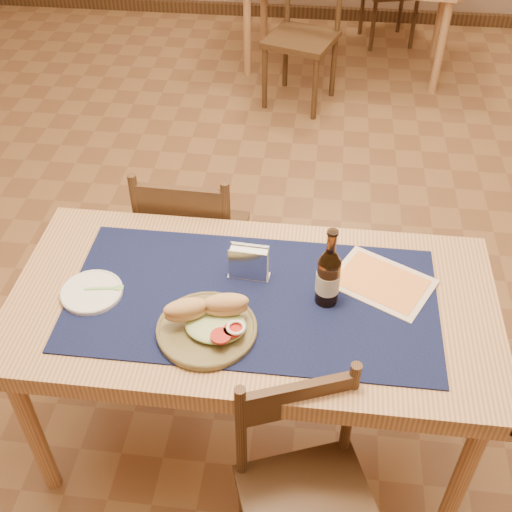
# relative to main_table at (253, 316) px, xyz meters

# --- Properties ---
(room) EXTENTS (6.04, 7.04, 2.84)m
(room) POSITION_rel_main_table_xyz_m (0.00, 0.80, 0.73)
(room) COLOR brown
(room) RESTS_ON ground
(main_table) EXTENTS (1.60, 0.80, 0.75)m
(main_table) POSITION_rel_main_table_xyz_m (0.00, 0.00, 0.00)
(main_table) COLOR tan
(main_table) RESTS_ON ground
(placemat) EXTENTS (1.20, 0.60, 0.01)m
(placemat) POSITION_rel_main_table_xyz_m (0.00, 0.00, 0.09)
(placemat) COLOR #11163E
(placemat) RESTS_ON main_table
(baseboard) EXTENTS (6.00, 7.00, 0.10)m
(baseboard) POSITION_rel_main_table_xyz_m (0.00, 0.80, -0.62)
(baseboard) COLOR #463019
(baseboard) RESTS_ON ground
(chair_main_far) EXTENTS (0.42, 0.42, 0.89)m
(chair_main_far) POSITION_rel_main_table_xyz_m (-0.33, 0.59, -0.20)
(chair_main_far) COLOR #463019
(chair_main_far) RESTS_ON ground
(chair_main_near) EXTENTS (0.50, 0.50, 0.84)m
(chair_main_near) POSITION_rel_main_table_xyz_m (0.22, -0.50, -0.23)
(chair_main_near) COLOR #463019
(chair_main_near) RESTS_ON ground
(chair_back_near) EXTENTS (0.54, 0.54, 0.93)m
(chair_back_near) POSITION_rel_main_table_xyz_m (0.02, 2.77, -0.18)
(chair_back_near) COLOR #463019
(chair_back_near) RESTS_ON ground
(sandwich_plate) EXTENTS (0.31, 0.31, 0.12)m
(sandwich_plate) POSITION_rel_main_table_xyz_m (-0.12, -0.16, 0.12)
(sandwich_plate) COLOR brown
(sandwich_plate) RESTS_ON placemat
(side_plate) EXTENTS (0.20, 0.20, 0.02)m
(side_plate) POSITION_rel_main_table_xyz_m (-0.53, -0.04, 0.10)
(side_plate) COLOR white
(side_plate) RESTS_ON placemat
(fork) EXTENTS (0.13, 0.04, 0.00)m
(fork) POSITION_rel_main_table_xyz_m (-0.48, -0.03, 0.10)
(fork) COLOR #7CC16A
(fork) RESTS_ON side_plate
(beer_bottle) EXTENTS (0.08, 0.08, 0.29)m
(beer_bottle) POSITION_rel_main_table_xyz_m (0.24, 0.02, 0.20)
(beer_bottle) COLOR #4F2B0E
(beer_bottle) RESTS_ON placemat
(napkin_holder) EXTENTS (0.14, 0.06, 0.12)m
(napkin_holder) POSITION_rel_main_table_xyz_m (-0.02, 0.10, 0.15)
(napkin_holder) COLOR silver
(napkin_holder) RESTS_ON placemat
(menu_card) EXTENTS (0.39, 0.35, 0.01)m
(menu_card) POSITION_rel_main_table_xyz_m (0.42, 0.12, 0.09)
(menu_card) COLOR beige
(menu_card) RESTS_ON placemat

